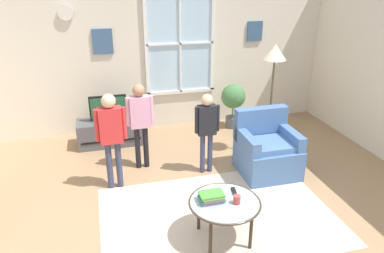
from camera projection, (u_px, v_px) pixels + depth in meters
The scene contains 15 objects.
ground_plane at pixel (198, 225), 4.15m from camera, with size 6.82×6.45×0.02m, color #9E7A56.
back_wall at pixel (152, 51), 6.28m from camera, with size 6.22×0.17×2.74m.
area_rug at pixel (218, 215), 4.29m from camera, with size 2.67×1.82×0.01m, color #C6B29E.
tv_stand at pixel (110, 132), 6.02m from camera, with size 1.03×0.46×0.41m.
television at pixel (108, 108), 5.85m from camera, with size 0.58×0.08×0.41m.
armchair at pixel (267, 150), 5.13m from camera, with size 0.76×0.74×0.87m.
coffee_table at pixel (225, 204), 3.77m from camera, with size 0.75×0.75×0.46m.
book_stack at pixel (211, 197), 3.75m from camera, with size 0.26×0.19×0.09m.
cup at pixel (237, 199), 3.71m from camera, with size 0.07×0.07×0.09m, color #BF3F3F.
remote_near_books at pixel (234, 191), 3.91m from camera, with size 0.04×0.14×0.02m, color black.
person_pink_shirt at pixel (140, 117), 5.07m from camera, with size 0.37×0.17×1.24m.
person_red_shirt at pixel (111, 131), 4.56m from camera, with size 0.39×0.18×1.28m.
person_black_shirt at pixel (207, 125), 4.97m from camera, with size 0.35×0.16×1.15m.
potted_plant_by_window at pixel (233, 100), 6.55m from camera, with size 0.43×0.43×0.80m.
floor_lamp at pixel (274, 64), 5.24m from camera, with size 0.32×0.32×1.69m.
Camera 1 is at (-0.93, -3.27, 2.62)m, focal length 34.58 mm.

